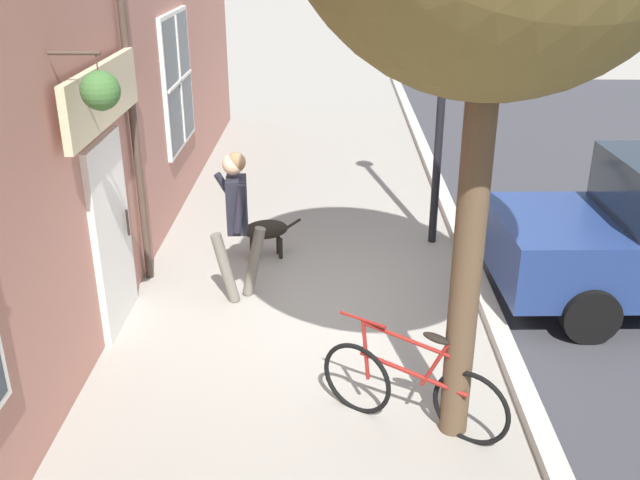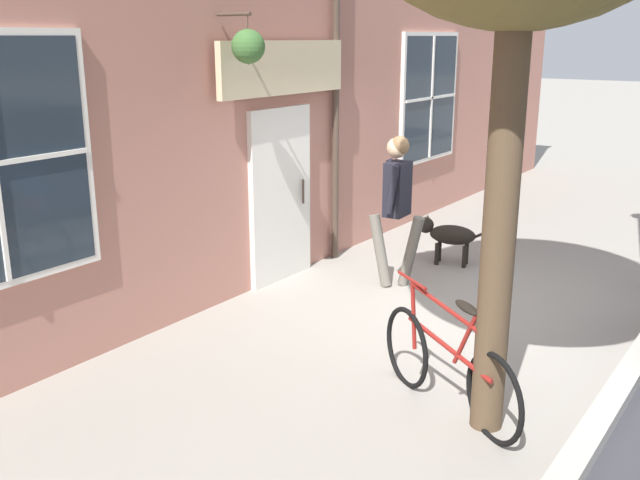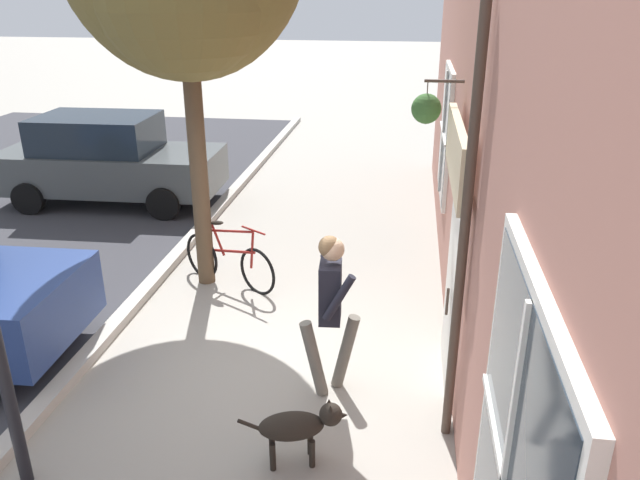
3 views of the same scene
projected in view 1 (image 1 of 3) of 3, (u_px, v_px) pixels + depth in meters
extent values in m
plane|color=gray|center=(315.00, 307.00, 8.32)|extent=(90.00, 90.00, 0.00)
cube|color=#B2ADA3|center=(487.00, 304.00, 8.27)|extent=(0.20, 28.00, 0.12)
cube|color=#B27566|center=(90.00, 113.00, 7.45)|extent=(0.30, 18.00, 4.58)
cube|color=white|center=(111.00, 235.00, 7.61)|extent=(0.10, 1.10, 2.10)
cube|color=#232D38|center=(114.00, 239.00, 7.63)|extent=(0.03, 0.90, 1.90)
cylinder|color=#47382D|center=(128.00, 223.00, 7.93)|extent=(0.03, 0.03, 0.30)
cube|color=beige|center=(103.00, 95.00, 7.01)|extent=(0.08, 2.20, 0.60)
cylinder|color=#47382D|center=(133.00, 117.00, 8.22)|extent=(0.09, 0.09, 4.12)
cylinder|color=#47382D|center=(74.00, 53.00, 5.89)|extent=(0.44, 0.04, 0.04)
cylinder|color=#47382D|center=(98.00, 75.00, 5.96)|extent=(0.01, 0.01, 0.34)
cone|color=#2D2823|center=(102.00, 101.00, 6.05)|extent=(0.32, 0.32, 0.18)
sphere|color=#3D6B33|center=(100.00, 91.00, 6.01)|extent=(0.34, 0.34, 0.34)
cube|color=white|center=(177.00, 81.00, 10.79)|extent=(0.08, 1.82, 2.02)
cube|color=#232D38|center=(179.00, 81.00, 10.79)|extent=(0.03, 1.70, 1.90)
cube|color=white|center=(180.00, 81.00, 10.79)|extent=(0.04, 0.04, 1.90)
cube|color=white|center=(180.00, 81.00, 10.79)|extent=(0.04, 1.70, 0.04)
cylinder|color=#6B665B|center=(225.00, 268.00, 8.28)|extent=(0.32, 0.15, 0.88)
cylinder|color=#6B665B|center=(254.00, 261.00, 8.44)|extent=(0.32, 0.15, 0.88)
cube|color=black|center=(237.00, 205.00, 8.06)|extent=(0.24, 0.35, 0.63)
sphere|color=tan|center=(233.00, 164.00, 7.87)|extent=(0.24, 0.24, 0.24)
sphere|color=brown|center=(236.00, 162.00, 7.86)|extent=(0.23, 0.23, 0.23)
cylinder|color=black|center=(239.00, 209.00, 7.84)|extent=(0.17, 0.09, 0.57)
cylinder|color=black|center=(229.00, 193.00, 8.24)|extent=(0.33, 0.11, 0.52)
ellipsoid|color=black|center=(266.00, 229.00, 9.43)|extent=(0.65, 0.43, 0.25)
cylinder|color=black|center=(254.00, 251.00, 9.42)|extent=(0.06, 0.06, 0.29)
cylinder|color=black|center=(252.00, 246.00, 9.57)|extent=(0.06, 0.06, 0.29)
cylinder|color=black|center=(281.00, 248.00, 9.50)|extent=(0.06, 0.06, 0.29)
cylinder|color=black|center=(278.00, 243.00, 9.65)|extent=(0.06, 0.06, 0.29)
sphere|color=black|center=(238.00, 225.00, 9.32)|extent=(0.21, 0.21, 0.21)
cone|color=black|center=(230.00, 227.00, 9.30)|extent=(0.12, 0.11, 0.09)
cone|color=black|center=(239.00, 219.00, 9.23)|extent=(0.06, 0.06, 0.07)
cone|color=black|center=(238.00, 217.00, 9.32)|extent=(0.06, 0.06, 0.07)
cylinder|color=black|center=(294.00, 223.00, 9.50)|extent=(0.21, 0.09, 0.14)
cylinder|color=brown|center=(469.00, 245.00, 5.59)|extent=(0.25, 0.25, 3.55)
torus|color=black|center=(357.00, 379.00, 6.42)|extent=(0.61, 0.43, 0.70)
torus|color=black|center=(471.00, 408.00, 6.02)|extent=(0.61, 0.43, 0.70)
cylinder|color=maroon|center=(413.00, 374.00, 6.14)|extent=(0.91, 0.43, 0.21)
cylinder|color=maroon|center=(435.00, 365.00, 6.01)|extent=(0.23, 0.13, 0.47)
cylinder|color=maroon|center=(409.00, 340.00, 6.03)|extent=(0.77, 0.36, 0.18)
cylinder|color=maroon|center=(366.00, 350.00, 6.26)|extent=(0.10, 0.07, 0.58)
cylinder|color=maroon|center=(363.00, 320.00, 6.15)|extent=(0.40, 0.28, 0.03)
ellipsoid|color=black|center=(437.00, 338.00, 5.91)|extent=(0.27, 0.19, 0.10)
cylinder|color=black|center=(591.00, 316.00, 7.50)|extent=(0.63, 0.20, 0.62)
cylinder|color=black|center=(541.00, 248.00, 9.12)|extent=(0.63, 0.20, 0.62)
cylinder|color=black|center=(443.00, 78.00, 9.16)|extent=(0.11, 0.11, 4.60)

